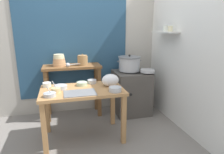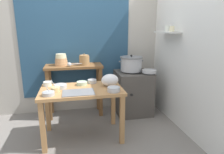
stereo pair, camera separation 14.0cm
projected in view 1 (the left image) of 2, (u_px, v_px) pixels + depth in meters
The scene contains 20 objects.
ground_plane at pixel (94, 137), 2.81m from camera, with size 9.00×9.00×0.00m, color gray.
wall_back at pixel (86, 40), 3.53m from camera, with size 4.40×0.12×2.60m.
wall_right at pixel (180, 42), 3.02m from camera, with size 0.30×3.20×2.60m.
prep_table at pixel (83, 97), 2.67m from camera, with size 1.10×0.66×0.72m.
back_shelf_table at pixel (73, 78), 3.37m from camera, with size 0.96×0.40×0.90m.
stove_block at pixel (131, 92), 3.57m from camera, with size 0.60×0.61×0.78m.
steamer_pot at pixel (129, 64), 3.45m from camera, with size 0.44×0.39×0.29m.
clay_pot at pixel (83, 60), 3.33m from camera, with size 0.17×0.17×0.19m.
bowl_stack_enamel at pixel (59, 61), 3.26m from camera, with size 0.22×0.22×0.19m.
ladle at pixel (68, 65), 3.18m from camera, with size 0.26×0.09×0.07m.
serving_tray at pixel (80, 93), 2.47m from camera, with size 0.40×0.28×0.01m, color slate.
plastic_bag at pixel (110, 80), 2.76m from camera, with size 0.24×0.17×0.17m, color white.
wide_pan at pixel (147, 71), 3.34m from camera, with size 0.24×0.24×0.05m, color #B7BABF.
prep_bowl_0 at pixel (56, 90), 2.49m from camera, with size 0.11×0.11×0.16m.
prep_bowl_1 at pixel (47, 84), 2.74m from camera, with size 0.11×0.11×0.06m.
prep_bowl_2 at pixel (61, 87), 2.65m from camera, with size 0.18×0.18×0.05m.
prep_bowl_3 at pixel (82, 84), 2.81m from camera, with size 0.15×0.15×0.05m.
prep_bowl_4 at pixel (92, 81), 2.90m from camera, with size 0.13×0.13×0.05m.
prep_bowl_5 at pixel (115, 89), 2.54m from camera, with size 0.17×0.17×0.06m.
prep_bowl_6 at pixel (50, 94), 2.36m from camera, with size 0.15×0.15×0.14m.
Camera 1 is at (-0.39, -2.49, 1.53)m, focal length 31.58 mm.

